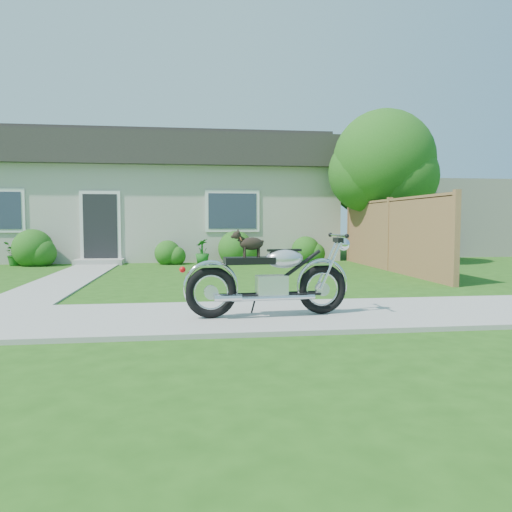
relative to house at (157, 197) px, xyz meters
The scene contains 11 objects.
ground 12.19m from the house, 89.99° to the right, with size 80.00×80.00×0.00m, color #235114.
sidewalk 12.18m from the house, 89.99° to the right, with size 24.00×2.20×0.04m, color #9E9B93.
walkway 7.47m from the house, 102.09° to the right, with size 1.20×8.00×0.03m, color #9E9B93.
house is the anchor object (origin of this frame).
fence 8.96m from the house, 44.74° to the right, with size 0.12×6.62×1.90m.
tree_near 8.30m from the house, 31.68° to the right, with size 2.99×2.99×4.59m.
tree_far 8.11m from the house, 11.23° to the right, with size 2.96×2.95×4.52m.
shrub_row 3.95m from the house, 100.48° to the right, with size 11.19×1.15×1.15m.
potted_plant_left 5.46m from the house, 138.04° to the right, with size 0.63×0.54×0.69m, color #1C5B18.
potted_plant_right 4.18m from the house, 65.82° to the right, with size 0.42×0.42×0.75m, color #1D6A1E.
motorcycle_with_dog 12.47m from the house, 79.66° to the right, with size 2.22×0.60×1.12m.
Camera 1 is at (1.15, -6.59, 1.29)m, focal length 35.00 mm.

